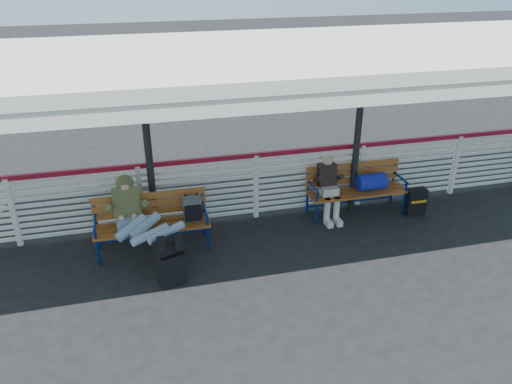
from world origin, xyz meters
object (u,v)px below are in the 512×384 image
object	(u,v)px
bench_right	(362,183)
companion_person	(329,187)
bench_left	(161,215)
traveler_man	(142,223)
luggage_stack	(171,259)
suitcase_side	(415,202)

from	to	relation	value
bench_right	companion_person	bearing A→B (deg)	-176.56
bench_right	companion_person	world-z (taller)	companion_person
bench_left	traveler_man	distance (m)	0.47
bench_left	bench_right	world-z (taller)	same
luggage_stack	bench_left	world-z (taller)	bench_left
bench_left	suitcase_side	size ratio (longest dim) A/B	3.65
luggage_stack	bench_right	distance (m)	3.83
suitcase_side	bench_left	bearing A→B (deg)	179.42
traveler_man	suitcase_side	bearing A→B (deg)	4.32
luggage_stack	bench_right	xyz separation A→B (m)	(3.57, 1.37, 0.17)
suitcase_side	traveler_man	bearing A→B (deg)	-176.44
suitcase_side	luggage_stack	bearing A→B (deg)	-167.64
traveler_man	suitcase_side	world-z (taller)	traveler_man
bench_right	suitcase_side	xyz separation A→B (m)	(0.95, -0.31, -0.33)
bench_left	suitcase_side	world-z (taller)	bench_left
luggage_stack	bench_left	bearing A→B (deg)	72.97
bench_left	companion_person	size ratio (longest dim) A/B	1.57
luggage_stack	bench_right	world-z (taller)	bench_right
traveler_man	companion_person	size ratio (longest dim) A/B	1.43
traveler_man	companion_person	bearing A→B (deg)	11.15
bench_left	traveler_man	bearing A→B (deg)	-129.83
traveler_man	companion_person	distance (m)	3.33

